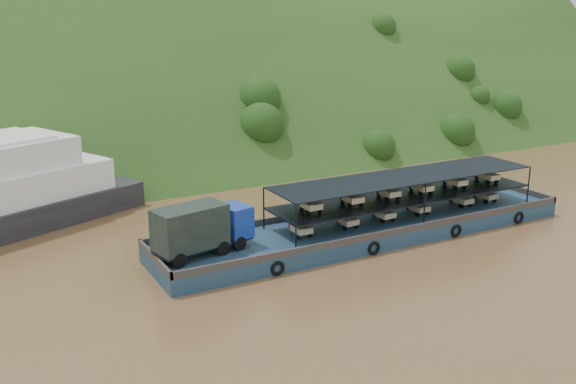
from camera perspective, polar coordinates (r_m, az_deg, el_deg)
ground at (r=51.37m, az=3.57°, el=-3.94°), size 160.00×160.00×0.00m
hillside at (r=82.90m, az=-9.81°, el=3.50°), size 140.00×39.60×39.60m
cargo_barge at (r=50.43m, az=5.85°, el=-2.96°), size 35.08×7.18×4.76m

